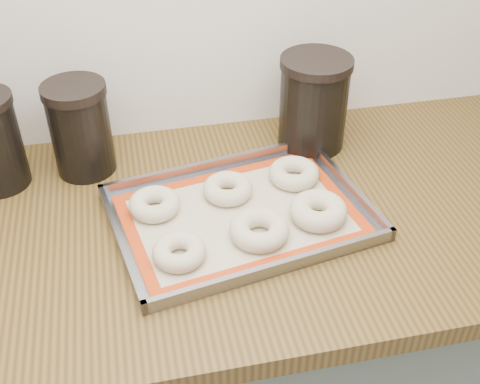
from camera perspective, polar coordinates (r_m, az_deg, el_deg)
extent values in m
cube|color=#5C665A|center=(1.47, -8.64, -17.41)|extent=(3.00, 0.65, 0.86)
cube|color=brown|center=(1.13, -10.74, -4.14)|extent=(3.06, 0.68, 0.04)
cube|color=gray|center=(1.12, 0.00, -2.35)|extent=(0.51, 0.41, 0.00)
cube|color=gray|center=(1.23, -2.82, 2.52)|extent=(0.45, 0.09, 0.02)
cube|color=gray|center=(1.00, 3.48, -7.23)|extent=(0.45, 0.09, 0.02)
cube|color=gray|center=(1.07, -11.28, -4.72)|extent=(0.07, 0.33, 0.02)
cube|color=gray|center=(1.20, 10.02, 0.75)|extent=(0.07, 0.33, 0.02)
cube|color=#C6B793|center=(1.12, 0.00, -2.25)|extent=(0.46, 0.36, 0.00)
cube|color=#BB330C|center=(1.22, -2.39, 1.54)|extent=(0.42, 0.10, 0.00)
cube|color=#BB330C|center=(1.03, 2.85, -6.62)|extent=(0.42, 0.10, 0.00)
cube|color=#BB330C|center=(1.08, -9.89, -4.72)|extent=(0.06, 0.25, 0.00)
cube|color=#BB330C|center=(1.19, 8.90, 0.14)|extent=(0.06, 0.25, 0.00)
torus|color=beige|center=(1.03, -5.79, -5.67)|extent=(0.12, 0.12, 0.03)
torus|color=beige|center=(1.06, 1.85, -3.61)|extent=(0.14, 0.14, 0.04)
torus|color=beige|center=(1.11, 7.43, -1.77)|extent=(0.13, 0.13, 0.04)
torus|color=beige|center=(1.13, -8.11, -1.15)|extent=(0.10, 0.10, 0.03)
torus|color=beige|center=(1.16, -1.17, 0.32)|extent=(0.11, 0.11, 0.03)
torus|color=beige|center=(1.20, 5.13, 1.77)|extent=(0.10, 0.10, 0.03)
cylinder|color=black|center=(1.24, -14.83, 5.43)|extent=(0.12, 0.12, 0.17)
cylinder|color=black|center=(1.19, -15.55, 9.32)|extent=(0.12, 0.12, 0.02)
cylinder|color=black|center=(1.29, 6.95, 8.05)|extent=(0.14, 0.14, 0.18)
cylinder|color=black|center=(1.24, 7.29, 12.07)|extent=(0.15, 0.15, 0.02)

